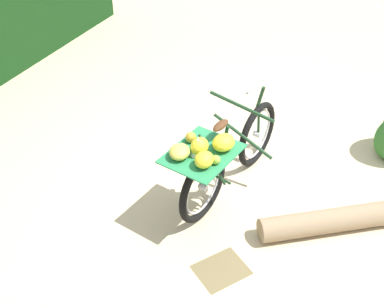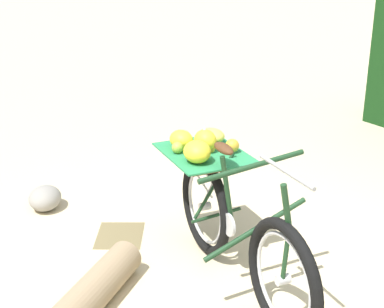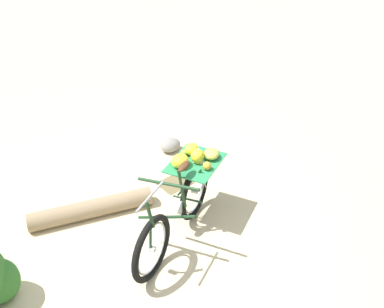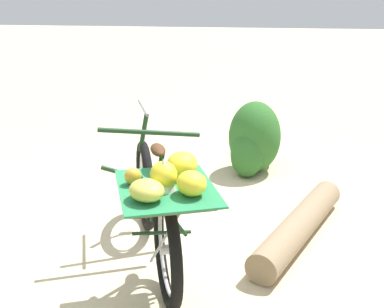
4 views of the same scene
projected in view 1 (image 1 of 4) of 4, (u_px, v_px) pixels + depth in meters
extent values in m
plane|color=beige|center=(253.00, 179.00, 5.42)|extent=(60.00, 60.00, 0.00)
torus|color=black|center=(257.00, 134.00, 5.45)|extent=(0.69, 0.36, 0.73)
torus|color=#B7B7BC|center=(257.00, 134.00, 5.45)|extent=(0.53, 0.25, 0.57)
cylinder|color=#B7B7BC|center=(257.00, 134.00, 5.45)|extent=(0.09, 0.10, 0.06)
torus|color=black|center=(203.00, 187.00, 4.76)|extent=(0.69, 0.36, 0.73)
torus|color=#B7B7BC|center=(203.00, 187.00, 4.76)|extent=(0.53, 0.25, 0.57)
cylinder|color=#B7B7BC|center=(203.00, 187.00, 4.76)|extent=(0.09, 0.10, 0.06)
cylinder|color=#19381E|center=(243.00, 136.00, 5.13)|extent=(0.32, 0.65, 0.30)
cylinder|color=#19381E|center=(242.00, 106.00, 4.85)|extent=(0.32, 0.66, 0.11)
cylinder|color=#19381E|center=(223.00, 146.00, 4.82)|extent=(0.08, 0.12, 0.49)
cylinder|color=#19381E|center=(214.00, 175.00, 4.88)|extent=(0.18, 0.36, 0.05)
cylinder|color=#19381E|center=(212.00, 160.00, 4.72)|extent=(0.15, 0.30, 0.47)
cylinder|color=#19381E|center=(259.00, 122.00, 5.36)|extent=(0.05, 0.06, 0.30)
cylinder|color=#19381E|center=(260.00, 99.00, 5.17)|extent=(0.07, 0.10, 0.30)
cylinder|color=gray|center=(260.00, 82.00, 5.02)|extent=(0.48, 0.24, 0.02)
ellipsoid|color=#4C2D19|center=(221.00, 125.00, 4.61)|extent=(0.24, 0.17, 0.06)
cylinder|color=#B7B7BC|center=(224.00, 164.00, 4.99)|extent=(0.15, 0.08, 0.16)
cylinder|color=#B7B7BC|center=(209.00, 166.00, 4.71)|extent=(0.10, 0.19, 0.39)
cylinder|color=#B7B7BC|center=(196.00, 178.00, 4.57)|extent=(0.11, 0.23, 0.39)
cube|color=brown|center=(202.00, 155.00, 4.51)|extent=(0.73, 0.65, 0.02)
cube|color=#287F4C|center=(202.00, 153.00, 4.50)|extent=(0.84, 0.77, 0.01)
ellipsoid|color=yellow|center=(224.00, 143.00, 4.49)|extent=(0.26, 0.23, 0.15)
ellipsoid|color=yellow|center=(204.00, 160.00, 4.31)|extent=(0.24, 0.24, 0.14)
ellipsoid|color=yellow|center=(200.00, 146.00, 4.44)|extent=(0.23, 0.22, 0.16)
ellipsoid|color=#CCC64C|center=(180.00, 152.00, 4.42)|extent=(0.28, 0.28, 0.11)
sphere|color=#8CAD38|center=(216.00, 160.00, 4.35)|extent=(0.08, 0.08, 0.08)
sphere|color=gold|center=(191.00, 137.00, 4.60)|extent=(0.10, 0.10, 0.10)
sphere|color=gold|center=(200.00, 147.00, 4.50)|extent=(0.08, 0.08, 0.08)
cone|color=white|center=(198.00, 146.00, 4.42)|extent=(0.19, 0.19, 0.19)
cylinder|color=#937A5B|center=(337.00, 220.00, 4.77)|extent=(1.51, 0.73, 0.23)
cube|color=olive|center=(221.00, 270.00, 4.43)|extent=(0.44, 0.36, 0.01)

